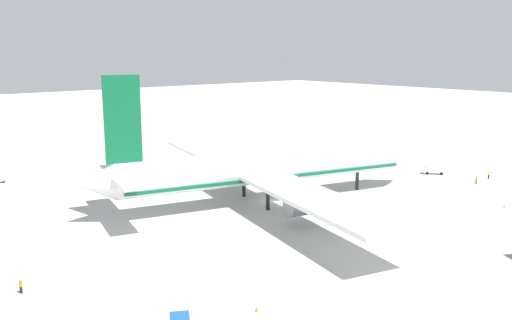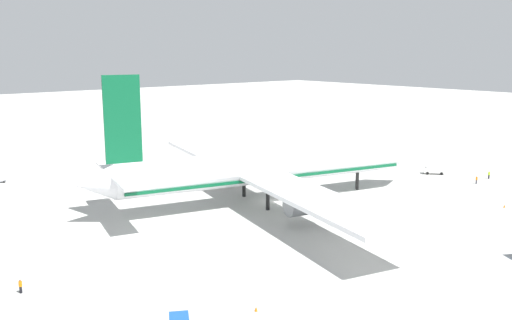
# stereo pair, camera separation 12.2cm
# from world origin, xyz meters

# --- Properties ---
(ground_plane) EXTENTS (600.00, 600.00, 0.00)m
(ground_plane) POSITION_xyz_m (0.00, 0.00, 0.00)
(ground_plane) COLOR #B2B2AD
(airliner) EXTENTS (67.93, 78.34, 24.07)m
(airliner) POSITION_xyz_m (-1.35, 0.35, 6.50)
(airliner) COLOR white
(airliner) RESTS_ON ground
(service_van) EXTENTS (4.55, 4.72, 1.97)m
(service_van) POSITION_xyz_m (44.28, -6.80, 1.03)
(service_van) COLOR white
(service_van) RESTS_ON ground
(ground_worker_1) EXTENTS (0.44, 0.44, 1.73)m
(ground_worker_1) POSITION_xyz_m (42.69, -18.11, 0.88)
(ground_worker_1) COLOR #3F3F47
(ground_worker_1) RESTS_ON ground
(ground_worker_2) EXTENTS (0.51, 0.51, 1.69)m
(ground_worker_2) POSITION_xyz_m (-48.94, -11.54, 0.86)
(ground_worker_2) COLOR black
(ground_worker_2) RESTS_ON ground
(ground_worker_4) EXTENTS (0.40, 0.40, 1.72)m
(ground_worker_4) POSITION_xyz_m (49.38, -17.39, 0.87)
(ground_worker_4) COLOR black
(ground_worker_4) RESTS_ON ground
(traffic_cone_0) EXTENTS (0.36, 0.36, 0.55)m
(traffic_cone_0) POSITION_xyz_m (-30.83, -32.83, 0.28)
(traffic_cone_0) COLOR orange
(traffic_cone_0) RESTS_ON ground
(traffic_cone_1) EXTENTS (0.36, 0.36, 0.55)m
(traffic_cone_1) POSITION_xyz_m (29.60, -30.67, 0.28)
(traffic_cone_1) COLOR orange
(traffic_cone_1) RESTS_ON ground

